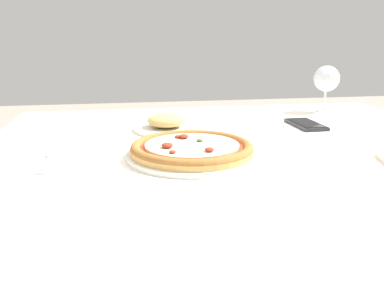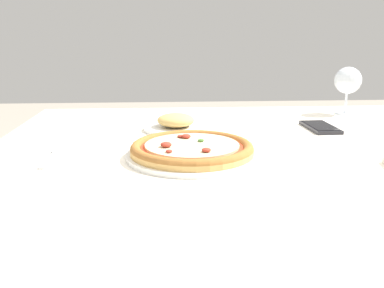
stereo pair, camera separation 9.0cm
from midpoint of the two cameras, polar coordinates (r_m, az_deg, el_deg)
name	(u,v)px [view 2 (the right image)]	position (r m, az deg, el deg)	size (l,w,h in m)	color
dining_table	(250,184)	(0.99, 10.28, -5.35)	(1.20, 1.13, 0.70)	brown
pizza_plate	(192,150)	(0.91, 2.85, -0.82)	(0.28, 0.28, 0.04)	white
fork	(54,156)	(0.95, -15.39, -1.54)	(0.03, 0.17, 0.00)	silver
wine_glass_far_left	(348,81)	(1.47, 21.76, 7.77)	(0.08, 0.08, 0.15)	silver
cell_phone	(320,127)	(1.24, 18.74, 2.13)	(0.08, 0.15, 0.01)	#232328
side_plate	(176,124)	(1.16, 0.06, 2.68)	(0.17, 0.17, 0.05)	white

